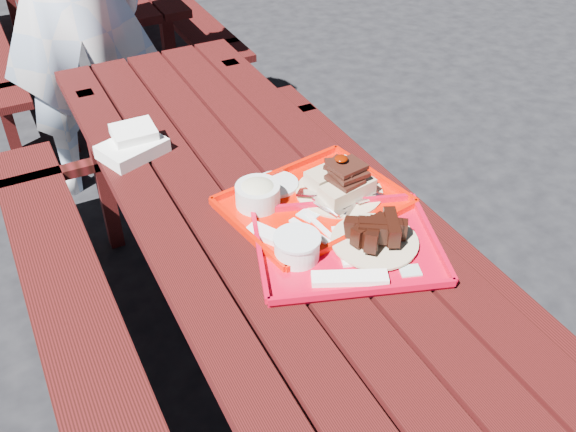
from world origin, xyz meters
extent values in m
plane|color=black|center=(0.00, 0.00, 0.00)|extent=(60.00, 60.00, 0.00)
cube|color=#3B0B0C|center=(-0.30, 0.00, 0.73)|extent=(0.14, 2.40, 0.04)
cube|color=#3B0B0C|center=(-0.15, 0.00, 0.73)|extent=(0.14, 2.40, 0.04)
cube|color=#3B0B0C|center=(0.00, 0.00, 0.73)|extent=(0.14, 2.40, 0.04)
cube|color=#3B0B0C|center=(0.15, 0.00, 0.73)|extent=(0.14, 2.40, 0.04)
cube|color=#3B0B0C|center=(0.30, 0.00, 0.73)|extent=(0.14, 2.40, 0.04)
cube|color=#3B0B0C|center=(-0.58, 0.00, 0.43)|extent=(0.25, 2.40, 0.04)
cube|color=#3B0B0C|center=(-0.58, 0.84, 0.21)|extent=(0.06, 0.06, 0.42)
cube|color=#3B0B0C|center=(0.58, 0.00, 0.43)|extent=(0.25, 2.40, 0.04)
cube|color=#3B0B0C|center=(0.58, 0.84, 0.21)|extent=(0.06, 0.06, 0.42)
cube|color=#3B0B0C|center=(-0.30, 0.96, 0.38)|extent=(0.06, 0.06, 0.75)
cube|color=#3B0B0C|center=(0.30, 0.96, 0.38)|extent=(0.06, 0.06, 0.75)
cube|color=#3B0B0C|center=(0.00, 0.96, 0.43)|extent=(1.40, 0.06, 0.04)
cube|color=#3B0B0C|center=(-0.58, 1.96, 0.21)|extent=(0.06, 0.06, 0.42)
cube|color=#3B0B0C|center=(0.58, 1.96, 0.21)|extent=(0.06, 0.06, 0.42)
cube|color=#3B0B0C|center=(-0.30, 1.84, 0.38)|extent=(0.06, 0.06, 0.75)
cube|color=#3B0B0C|center=(0.30, 1.84, 0.38)|extent=(0.06, 0.06, 0.75)
cube|color=#3B0B0C|center=(0.00, 1.84, 0.43)|extent=(1.40, 0.06, 0.04)
cube|color=red|center=(0.13, -0.07, 0.76)|extent=(0.53, 0.44, 0.01)
cube|color=red|center=(0.09, 0.11, 0.77)|extent=(0.47, 0.09, 0.02)
cube|color=red|center=(0.16, -0.25, 0.77)|extent=(0.47, 0.09, 0.02)
cube|color=red|center=(0.36, -0.03, 0.77)|extent=(0.07, 0.36, 0.02)
cube|color=red|center=(-0.11, -0.11, 0.77)|extent=(0.07, 0.36, 0.02)
cylinder|color=#D2B58D|center=(0.22, -0.05, 0.77)|extent=(0.26, 0.26, 0.01)
cube|color=tan|center=(0.22, -0.10, 0.80)|extent=(0.17, 0.10, 0.05)
cube|color=tan|center=(0.22, -0.01, 0.80)|extent=(0.17, 0.10, 0.05)
ellipsoid|color=#580F00|center=(0.22, -0.05, 0.90)|extent=(0.04, 0.04, 0.02)
cylinder|color=silver|center=(-0.02, 0.01, 0.80)|extent=(0.13, 0.13, 0.06)
ellipsoid|color=beige|center=(-0.02, 0.01, 0.81)|extent=(0.11, 0.11, 0.05)
cylinder|color=silver|center=(0.07, 0.06, 0.77)|extent=(0.13, 0.13, 0.01)
cube|color=white|center=(-0.04, -0.18, 0.77)|extent=(0.15, 0.21, 0.02)
cube|color=white|center=(0.06, -0.19, 0.77)|extent=(0.07, 0.17, 0.01)
cube|color=white|center=(0.09, -0.19, 0.77)|extent=(0.03, 0.18, 0.01)
cube|color=silver|center=(0.09, -0.11, 0.77)|extent=(0.07, 0.07, 0.00)
cube|color=red|center=(0.11, -0.27, 0.76)|extent=(0.56, 0.49, 0.01)
cube|color=red|center=(0.17, -0.10, 0.77)|extent=(0.45, 0.16, 0.02)
cube|color=red|center=(0.05, -0.45, 0.77)|extent=(0.45, 0.16, 0.02)
cube|color=red|center=(0.33, -0.35, 0.77)|extent=(0.13, 0.35, 0.02)
cube|color=red|center=(-0.11, -0.20, 0.77)|extent=(0.13, 0.35, 0.02)
cube|color=white|center=(0.16, -0.29, 0.77)|extent=(0.20, 0.20, 0.01)
cylinder|color=tan|center=(0.18, -0.30, 0.77)|extent=(0.23, 0.23, 0.01)
cylinder|color=silver|center=(-0.03, -0.25, 0.79)|extent=(0.12, 0.12, 0.06)
cylinder|color=white|center=(-0.03, -0.25, 0.83)|extent=(0.12, 0.12, 0.01)
cube|color=white|center=(0.05, -0.39, 0.77)|extent=(0.19, 0.12, 0.02)
cube|color=silver|center=(0.21, -0.43, 0.76)|extent=(0.06, 0.06, 0.00)
cube|color=white|center=(-0.26, 0.45, 0.77)|extent=(0.24, 0.20, 0.05)
cube|color=white|center=(-0.24, 0.48, 0.81)|extent=(0.14, 0.11, 0.04)
camera|label=1|loc=(-0.62, -1.36, 1.88)|focal=40.00mm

